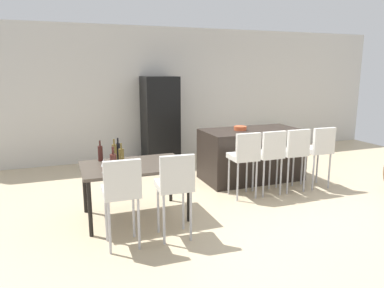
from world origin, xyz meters
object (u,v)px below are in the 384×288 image
object	(u,v)px
wine_glass_far	(104,163)
fruit_bowl	(240,128)
wine_bottle_middle	(113,163)
bar_chair_left	(245,155)
refrigerator	(160,120)
bar_chair_middle	(270,152)
wine_bottle_end	(114,153)
bar_chair_far	(319,148)
wine_bottle_left	(118,151)
potted_plant	(274,139)
dining_chair_far	(175,183)
bar_chair_right	(294,150)
kitchen_island	(251,154)
dining_table	(134,169)
wine_bottle_near	(121,158)
wine_bottle_right	(100,153)
dining_chair_near	(122,189)

from	to	relation	value
wine_glass_far	fruit_bowl	size ratio (longest dim) A/B	0.78
wine_bottle_middle	fruit_bowl	distance (m)	2.78
bar_chair_left	wine_bottle_middle	world-z (taller)	wine_bottle_middle
refrigerator	fruit_bowl	xyz separation A→B (m)	(0.96, -1.84, 0.04)
bar_chair_middle	wine_bottle_end	bearing A→B (deg)	178.25
bar_chair_middle	refrigerator	world-z (taller)	refrigerator
refrigerator	bar_chair_far	bearing A→B (deg)	-53.66
bar_chair_far	fruit_bowl	size ratio (longest dim) A/B	4.69
fruit_bowl	bar_chair_left	bearing A→B (deg)	-113.52
fruit_bowl	wine_bottle_end	bearing A→B (deg)	-161.23
wine_bottle_left	potted_plant	bearing A→B (deg)	30.63
wine_bottle_middle	potted_plant	size ratio (longest dim) A/B	0.63
wine_bottle_left	wine_bottle_middle	xyz separation A→B (m)	(-0.16, -0.64, 0.00)
bar_chair_far	fruit_bowl	distance (m)	1.38
bar_chair_far	dining_chair_far	world-z (taller)	same
potted_plant	refrigerator	bearing A→B (deg)	179.80
bar_chair_left	bar_chair_right	world-z (taller)	same
kitchen_island	bar_chair_middle	bearing A→B (deg)	-100.27
kitchen_island	fruit_bowl	xyz separation A→B (m)	(-0.22, 0.03, 0.50)
refrigerator	wine_bottle_middle	bearing A→B (deg)	-115.15
potted_plant	dining_table	bearing A→B (deg)	-145.22
refrigerator	kitchen_island	bearing A→B (deg)	-57.65
wine_bottle_middle	kitchen_island	bearing A→B (deg)	25.66
bar_chair_far	wine_bottle_near	xyz separation A→B (m)	(-3.35, -0.26, 0.17)
bar_chair_right	wine_bottle_right	distance (m)	3.06
wine_bottle_right	wine_bottle_left	size ratio (longest dim) A/B	0.92
dining_chair_near	bar_chair_far	bearing A→B (deg)	15.33
potted_plant	bar_chair_right	bearing A→B (deg)	-117.80
wine_bottle_middle	dining_table	bearing A→B (deg)	44.28
bar_chair_far	bar_chair_right	bearing A→B (deg)	-180.00
wine_bottle_end	wine_bottle_middle	distance (m)	0.52
potted_plant	dining_chair_far	bearing A→B (deg)	-135.91
bar_chair_middle	kitchen_island	bearing A→B (deg)	79.73
wine_bottle_middle	fruit_bowl	bearing A→B (deg)	28.20
dining_table	wine_glass_far	size ratio (longest dim) A/B	7.94
wine_glass_far	refrigerator	size ratio (longest dim) A/B	0.09
potted_plant	bar_chair_far	bearing A→B (deg)	-108.79
bar_chair_far	wine_bottle_near	bearing A→B (deg)	-175.62
bar_chair_left	refrigerator	xyz separation A→B (m)	(-0.58, 2.72, 0.22)
bar_chair_right	bar_chair_far	size ratio (longest dim) A/B	1.00
wine_bottle_left	refrigerator	xyz separation A→B (m)	(1.32, 2.52, 0.06)
bar_chair_left	dining_chair_near	xyz separation A→B (m)	(-2.06, -0.95, 0.00)
bar_chair_left	bar_chair_far	bearing A→B (deg)	0.00
dining_table	wine_bottle_middle	distance (m)	0.48
bar_chair_middle	wine_bottle_right	distance (m)	2.61
kitchen_island	bar_chair_left	world-z (taller)	bar_chair_left
dining_table	bar_chair_middle	bearing A→B (deg)	3.38
dining_chair_near	wine_glass_far	bearing A→B (deg)	101.33
bar_chair_right	wine_bottle_near	xyz separation A→B (m)	(-2.84, -0.26, 0.17)
kitchen_island	potted_plant	size ratio (longest dim) A/B	3.38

